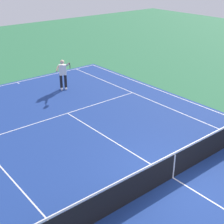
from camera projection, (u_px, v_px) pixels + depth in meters
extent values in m
plane|color=#2D7247|center=(173.00, 178.00, 10.59)|extent=(60.00, 60.00, 0.00)
cube|color=navy|center=(173.00, 178.00, 10.59)|extent=(24.20, 11.40, 0.00)
cube|color=white|center=(17.00, 82.00, 18.93)|extent=(0.05, 11.00, 0.01)
cube|color=white|center=(67.00, 113.00, 15.07)|extent=(0.05, 8.22, 0.01)
cube|color=white|center=(173.00, 178.00, 10.59)|extent=(12.80, 0.05, 0.01)
cube|color=white|center=(18.00, 83.00, 18.82)|extent=(0.30, 0.05, 0.01)
cube|color=black|center=(174.00, 166.00, 10.40)|extent=(0.02, 11.60, 0.88)
cube|color=white|center=(175.00, 153.00, 10.19)|extent=(0.04, 11.60, 0.06)
cube|color=white|center=(174.00, 166.00, 10.40)|extent=(0.04, 0.06, 0.88)
cylinder|color=black|center=(61.00, 81.00, 17.75)|extent=(0.15, 0.15, 0.74)
cube|color=white|center=(62.00, 89.00, 17.87)|extent=(0.30, 0.23, 0.09)
cylinder|color=black|center=(66.00, 81.00, 17.80)|extent=(0.15, 0.15, 0.74)
cube|color=white|center=(66.00, 88.00, 17.91)|extent=(0.30, 0.23, 0.09)
cube|color=white|center=(63.00, 70.00, 17.50)|extent=(0.39, 0.45, 0.56)
sphere|color=beige|center=(62.00, 62.00, 17.31)|extent=(0.23, 0.23, 0.23)
cylinder|color=beige|center=(57.00, 69.00, 17.23)|extent=(0.35, 0.36, 0.26)
cylinder|color=beige|center=(68.00, 64.00, 17.26)|extent=(0.42, 0.15, 0.30)
cylinder|color=#232326|center=(69.00, 64.00, 16.94)|extent=(0.27, 0.16, 0.04)
torus|color=#232326|center=(70.00, 66.00, 16.69)|extent=(0.29, 0.16, 0.31)
cylinder|color=#C6D84C|center=(70.00, 66.00, 16.69)|extent=(0.24, 0.13, 0.27)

